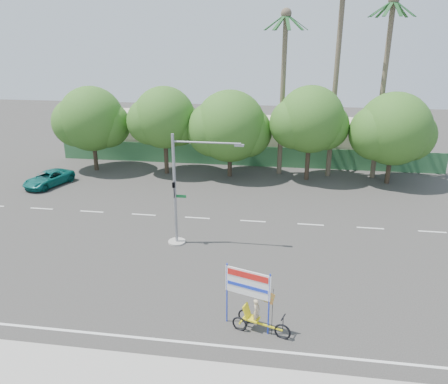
# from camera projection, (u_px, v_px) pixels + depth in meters

# --- Properties ---
(ground) EXTENTS (120.00, 120.00, 0.00)m
(ground) POSITION_uv_depth(u_px,v_px,m) (204.00, 279.00, 23.59)
(ground) COLOR #33302D
(ground) RESTS_ON ground
(sidewalk_near) EXTENTS (50.00, 2.40, 0.12)m
(sidewalk_near) POSITION_uv_depth(u_px,v_px,m) (167.00, 381.00, 16.60)
(sidewalk_near) COLOR gray
(sidewalk_near) RESTS_ON ground
(fence) EXTENTS (38.00, 0.08, 2.00)m
(fence) POSITION_uv_depth(u_px,v_px,m) (244.00, 156.00, 43.21)
(fence) COLOR #336B3D
(fence) RESTS_ON ground
(building_left) EXTENTS (12.00, 8.00, 4.00)m
(building_left) POSITION_uv_depth(u_px,v_px,m) (159.00, 133.00, 48.41)
(building_left) COLOR beige
(building_left) RESTS_ON ground
(building_right) EXTENTS (14.00, 8.00, 3.60)m
(building_right) POSITION_uv_depth(u_px,v_px,m) (324.00, 140.00, 46.02)
(building_right) COLOR beige
(building_right) RESTS_ON ground
(tree_far_left) EXTENTS (7.14, 6.00, 7.96)m
(tree_far_left) POSITION_uv_depth(u_px,v_px,m) (91.00, 121.00, 40.58)
(tree_far_left) COLOR #473828
(tree_far_left) RESTS_ON ground
(tree_left) EXTENTS (6.66, 5.60, 8.07)m
(tree_left) POSITION_uv_depth(u_px,v_px,m) (164.00, 120.00, 39.52)
(tree_left) COLOR #473828
(tree_left) RESTS_ON ground
(tree_center) EXTENTS (7.62, 6.40, 7.85)m
(tree_center) POSITION_uv_depth(u_px,v_px,m) (229.00, 128.00, 38.91)
(tree_center) COLOR #473828
(tree_center) RESTS_ON ground
(tree_right) EXTENTS (6.90, 5.80, 8.36)m
(tree_right) POSITION_uv_depth(u_px,v_px,m) (310.00, 122.00, 37.69)
(tree_right) COLOR #473828
(tree_right) RESTS_ON ground
(tree_far_right) EXTENTS (7.38, 6.20, 7.94)m
(tree_far_right) POSITION_uv_depth(u_px,v_px,m) (393.00, 131.00, 36.94)
(tree_far_right) COLOR #473828
(tree_far_right) RESTS_ON ground
(palm_tall) EXTENTS (3.73, 3.79, 17.45)m
(palm_tall) POSITION_uv_depth(u_px,v_px,m) (338.00, 58.00, 37.00)
(palm_tall) COLOR #70604C
(palm_tall) RESTS_ON ground
(palm_mid) EXTENTS (3.73, 3.79, 15.45)m
(palm_mid) POSITION_uv_depth(u_px,v_px,m) (385.00, 72.00, 36.82)
(palm_mid) COLOR #70604C
(palm_mid) RESTS_ON ground
(palm_short) EXTENTS (3.73, 3.79, 14.45)m
(palm_short) POSITION_uv_depth(u_px,v_px,m) (283.00, 77.00, 38.17)
(palm_short) COLOR #70604C
(palm_short) RESTS_ON ground
(traffic_signal) EXTENTS (4.72, 1.10, 7.00)m
(traffic_signal) POSITION_uv_depth(u_px,v_px,m) (180.00, 200.00, 26.58)
(traffic_signal) COLOR gray
(traffic_signal) RESTS_ON ground
(trike_billboard) EXTENTS (2.99, 1.28, 3.06)m
(trike_billboard) POSITION_uv_depth(u_px,v_px,m) (254.00, 306.00, 19.15)
(trike_billboard) COLOR black
(trike_billboard) RESTS_ON ground
(pickup_truck) EXTENTS (3.43, 4.98, 1.26)m
(pickup_truck) POSITION_uv_depth(u_px,v_px,m) (49.00, 179.00, 37.69)
(pickup_truck) COLOR #0D6059
(pickup_truck) RESTS_ON ground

